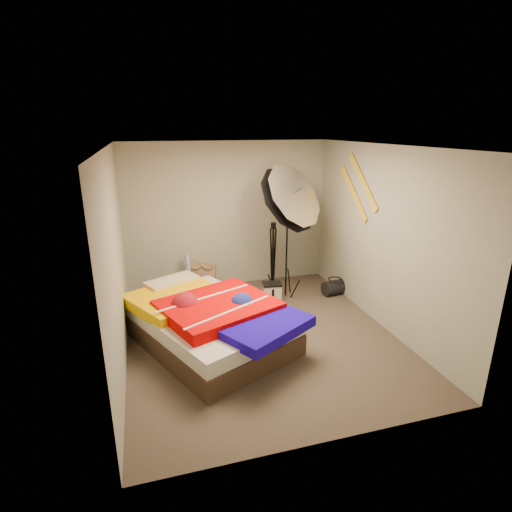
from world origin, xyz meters
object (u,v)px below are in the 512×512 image
object	(u,v)px
wrapping_roll	(189,275)
camera_tripod	(273,251)
photo_umbrella	(288,200)
duffel_bag	(335,287)
camera_case	(272,293)
tote_bag	(203,276)
bed	(209,320)

from	to	relation	value
wrapping_roll	camera_tripod	size ratio (longest dim) A/B	0.56
wrapping_roll	photo_umbrella	size ratio (longest dim) A/B	0.29
wrapping_roll	duffel_bag	world-z (taller)	wrapping_roll
camera_case	duffel_bag	xyz separation A→B (m)	(1.11, -0.04, -0.02)
camera_case	duffel_bag	size ratio (longest dim) A/B	0.70
camera_case	duffel_bag	distance (m)	1.11
duffel_bag	camera_tripod	bearing A→B (deg)	140.80
tote_bag	camera_case	bearing A→B (deg)	-21.29
wrapping_roll	camera_tripod	bearing A→B (deg)	-7.45
camera_case	camera_tripod	xyz separation A→B (m)	(0.18, 0.51, 0.54)
tote_bag	wrapping_roll	world-z (taller)	wrapping_roll
duffel_bag	bed	bearing A→B (deg)	-165.61
bed	photo_umbrella	distance (m)	2.17
tote_bag	camera_case	size ratio (longest dim) A/B	1.55
photo_umbrella	bed	bearing A→B (deg)	-146.15
tote_bag	wrapping_roll	size ratio (longest dim) A/B	0.66
bed	camera_case	bearing A→B (deg)	40.07
wrapping_roll	bed	bearing A→B (deg)	-88.53
camera_tripod	wrapping_roll	bearing A→B (deg)	172.55
wrapping_roll	photo_umbrella	bearing A→B (deg)	-27.82
bed	camera_tripod	xyz separation A→B (m)	(1.38, 1.53, 0.37)
photo_umbrella	camera_tripod	distance (m)	1.14
camera_case	photo_umbrella	bearing A→B (deg)	-9.33
wrapping_roll	camera_case	world-z (taller)	wrapping_roll
photo_umbrella	camera_case	bearing A→B (deg)	161.92
bed	camera_tripod	distance (m)	2.09
tote_bag	bed	distance (m)	1.87
duffel_bag	camera_case	bearing A→B (deg)	169.57
tote_bag	bed	size ratio (longest dim) A/B	0.17
tote_bag	duffel_bag	size ratio (longest dim) A/B	1.08
wrapping_roll	duffel_bag	xyz separation A→B (m)	(2.36, -0.74, -0.21)
tote_bag	camera_tripod	distance (m)	1.30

